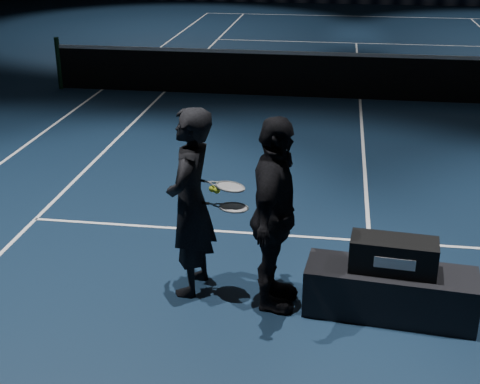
# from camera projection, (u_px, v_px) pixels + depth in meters

# --- Properties ---
(floor) EXTENTS (36.00, 36.00, 0.00)m
(floor) POSITION_uv_depth(u_px,v_px,m) (360.00, 100.00, 13.62)
(floor) COLOR #0E1F33
(floor) RESTS_ON ground
(court_lines) EXTENTS (10.98, 23.78, 0.01)m
(court_lines) POSITION_uv_depth(u_px,v_px,m) (360.00, 100.00, 13.61)
(court_lines) COLOR white
(court_lines) RESTS_ON floor
(net_post_left) EXTENTS (0.10, 0.10, 1.10)m
(net_post_left) POSITION_uv_depth(u_px,v_px,m) (59.00, 63.00, 14.27)
(net_post_left) COLOR black
(net_post_left) RESTS_ON floor
(net_mesh) EXTENTS (12.80, 0.02, 0.86)m
(net_mesh) POSITION_uv_depth(u_px,v_px,m) (362.00, 78.00, 13.44)
(net_mesh) COLOR black
(net_mesh) RESTS_ON floor
(net_tape) EXTENTS (12.80, 0.03, 0.07)m
(net_tape) POSITION_uv_depth(u_px,v_px,m) (363.00, 55.00, 13.26)
(net_tape) COLOR white
(net_tape) RESTS_ON net_mesh
(player_bench) EXTENTS (1.62, 0.67, 0.47)m
(player_bench) POSITION_uv_depth(u_px,v_px,m) (390.00, 292.00, 6.30)
(player_bench) COLOR black
(player_bench) RESTS_ON floor
(racket_bag) EXTENTS (0.82, 0.41, 0.32)m
(racket_bag) POSITION_uv_depth(u_px,v_px,m) (393.00, 255.00, 6.14)
(racket_bag) COLOR black
(racket_bag) RESTS_ON player_bench
(bag_signature) EXTENTS (0.37, 0.04, 0.11)m
(bag_signature) POSITION_uv_depth(u_px,v_px,m) (395.00, 264.00, 5.99)
(bag_signature) COLOR white
(bag_signature) RESTS_ON racket_bag
(player_a) EXTENTS (0.52, 0.74, 1.90)m
(player_a) POSITION_uv_depth(u_px,v_px,m) (190.00, 203.00, 6.46)
(player_a) COLOR black
(player_a) RESTS_ON floor
(player_b) EXTENTS (0.54, 1.14, 1.90)m
(player_b) POSITION_uv_depth(u_px,v_px,m) (274.00, 216.00, 6.18)
(player_b) COLOR black
(player_b) RESTS_ON floor
(racket_lower) EXTENTS (0.71, 0.36, 0.03)m
(racket_lower) POSITION_uv_depth(u_px,v_px,m) (234.00, 208.00, 6.30)
(racket_lower) COLOR black
(racket_lower) RESTS_ON player_a
(racket_upper) EXTENTS (0.70, 0.31, 0.10)m
(racket_upper) POSITION_uv_depth(u_px,v_px,m) (230.00, 187.00, 6.28)
(racket_upper) COLOR black
(racket_upper) RESTS_ON player_b
(tennis_balls) EXTENTS (0.12, 0.10, 0.12)m
(tennis_balls) POSITION_uv_depth(u_px,v_px,m) (215.00, 188.00, 6.30)
(tennis_balls) COLOR #C0CF2B
(tennis_balls) RESTS_ON racket_upper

